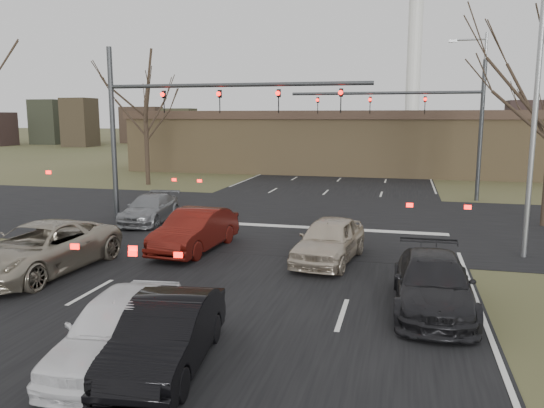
{
  "coord_description": "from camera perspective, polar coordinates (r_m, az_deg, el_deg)",
  "views": [
    {
      "loc": [
        4.85,
        -9.5,
        4.87
      ],
      "look_at": [
        0.66,
        7.21,
        2.0
      ],
      "focal_mm": 35.0,
      "sensor_mm": 36.0,
      "label": 1
    }
  ],
  "objects": [
    {
      "name": "car_red_ahead",
      "position": [
        19.53,
        -8.29,
        -2.81
      ],
      "size": [
        1.97,
        4.68,
        1.5
      ],
      "primitive_type": "imported",
      "rotation": [
        0.0,
        0.0,
        -0.08
      ],
      "color": "#4E100B",
      "rests_on": "ground"
    },
    {
      "name": "road_cross",
      "position": [
        25.44,
        2.84,
        -1.56
      ],
      "size": [
        200.0,
        14.0,
        0.02
      ],
      "primitive_type": "cube",
      "color": "black",
      "rests_on": "ground"
    },
    {
      "name": "car_charcoal_sedan",
      "position": [
        14.14,
        16.91,
        -8.17
      ],
      "size": [
        2.02,
        4.77,
        1.37
      ],
      "primitive_type": "imported",
      "rotation": [
        0.0,
        0.0,
        0.02
      ],
      "color": "black",
      "rests_on": "ground"
    },
    {
      "name": "building",
      "position": [
        47.63,
        10.72,
        6.64
      ],
      "size": [
        42.4,
        10.4,
        5.3
      ],
      "color": "olive",
      "rests_on": "ground"
    },
    {
      "name": "ground",
      "position": [
        11.72,
        -12.2,
        -15.31
      ],
      "size": [
        360.0,
        360.0,
        0.0
      ],
      "primitive_type": "plane",
      "color": "#404525",
      "rests_on": "ground"
    },
    {
      "name": "mast_arm_near",
      "position": [
        24.65,
        -10.19,
        9.78
      ],
      "size": [
        12.12,
        0.24,
        8.0
      ],
      "color": "#383A3D",
      "rests_on": "ground"
    },
    {
      "name": "car_white_sedan",
      "position": [
        11.18,
        -16.05,
        -12.64
      ],
      "size": [
        2.18,
        4.45,
        1.46
      ],
      "primitive_type": "imported",
      "rotation": [
        0.0,
        0.0,
        0.11
      ],
      "color": "white",
      "rests_on": "ground"
    },
    {
      "name": "car_silver_ahead",
      "position": [
        17.98,
        6.17,
        -3.86
      ],
      "size": [
        2.33,
        4.57,
        1.49
      ],
      "primitive_type": "imported",
      "rotation": [
        0.0,
        0.0,
        -0.13
      ],
      "color": "#BEB09A",
      "rests_on": "ground"
    },
    {
      "name": "car_grey_ahead",
      "position": [
        25.11,
        -13.01,
        -0.5
      ],
      "size": [
        2.15,
        4.5,
        1.27
      ],
      "primitive_type": "imported",
      "rotation": [
        0.0,
        0.0,
        0.09
      ],
      "color": "gray",
      "rests_on": "ground"
    },
    {
      "name": "car_black_hatch",
      "position": [
        10.77,
        -11.27,
        -13.6
      ],
      "size": [
        1.94,
        4.3,
        1.37
      ],
      "primitive_type": "imported",
      "rotation": [
        0.0,
        0.0,
        0.12
      ],
      "color": "black",
      "rests_on": "ground"
    },
    {
      "name": "tree_left_far",
      "position": [
        38.92,
        -13.59,
        12.84
      ],
      "size": [
        5.7,
        5.7,
        9.5
      ],
      "color": "black",
      "rests_on": "ground"
    },
    {
      "name": "road_main",
      "position": [
        69.84,
        10.12,
        5.32
      ],
      "size": [
        14.0,
        300.0,
        0.02
      ],
      "primitive_type": "cube",
      "color": "black",
      "rests_on": "ground"
    },
    {
      "name": "streetlight_right_near",
      "position": [
        19.91,
        26.07,
        10.58
      ],
      "size": [
        2.34,
        0.25,
        10.0
      ],
      "color": "gray",
      "rests_on": "ground"
    },
    {
      "name": "mast_arm_far",
      "position": [
        32.52,
        16.67,
        9.33
      ],
      "size": [
        11.12,
        0.24,
        8.0
      ],
      "color": "#383A3D",
      "rests_on": "ground"
    },
    {
      "name": "car_silver_suv",
      "position": [
        18.07,
        -23.66,
        -4.43
      ],
      "size": [
        2.95,
        5.78,
        1.56
      ],
      "primitive_type": "imported",
      "rotation": [
        0.0,
        0.0,
        -0.06
      ],
      "color": "gray",
      "rests_on": "ground"
    },
    {
      "name": "streetlight_right_far",
      "position": [
        36.78,
        21.41,
        9.93
      ],
      "size": [
        2.34,
        0.25,
        10.0
      ],
      "color": "gray",
      "rests_on": "ground"
    }
  ]
}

